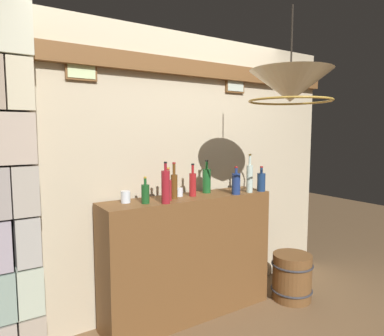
{
  "coord_description": "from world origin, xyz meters",
  "views": [
    {
      "loc": [
        -1.55,
        -1.61,
        1.61
      ],
      "look_at": [
        0.0,
        0.79,
        1.31
      ],
      "focal_mm": 32.15,
      "sensor_mm": 36.0,
      "label": 1
    }
  ],
  "objects": [
    {
      "name": "liquor_bottle_vermouth",
      "position": [
        0.58,
        0.71,
        1.19
      ],
      "size": [
        0.06,
        0.06,
        0.35
      ],
      "color": "silver",
      "rests_on": "bar_shelf_unit"
    },
    {
      "name": "liquor_bottle_gin",
      "position": [
        -0.23,
        0.78,
        1.16
      ],
      "size": [
        0.06,
        0.06,
        0.27
      ],
      "color": "maroon",
      "rests_on": "bar_shelf_unit"
    },
    {
      "name": "bar_shelf_unit",
      "position": [
        0.0,
        0.84,
        0.53
      ],
      "size": [
        1.54,
        0.37,
        1.06
      ],
      "primitive_type": "cube",
      "color": "brown",
      "rests_on": "ground"
    },
    {
      "name": "glass_tumbler_rocks",
      "position": [
        -0.06,
        0.89,
        1.1
      ],
      "size": [
        0.06,
        0.06,
        0.07
      ],
      "color": "silver",
      "rests_on": "bar_shelf_unit"
    },
    {
      "name": "liquor_bottle_mezcal",
      "position": [
        -0.43,
        0.78,
        1.14
      ],
      "size": [
        0.06,
        0.06,
        0.21
      ],
      "color": "#1A4E20",
      "rests_on": "bar_shelf_unit"
    },
    {
      "name": "wooden_barrel",
      "position": [
        0.99,
        0.54,
        0.22
      ],
      "size": [
        0.4,
        0.4,
        0.44
      ],
      "color": "brown",
      "rests_on": "ground"
    },
    {
      "name": "glass_tumbler_highball",
      "position": [
        -0.55,
        0.89,
        1.11
      ],
      "size": [
        0.07,
        0.07,
        0.09
      ],
      "color": "silver",
      "rests_on": "bar_shelf_unit"
    },
    {
      "name": "stone_pillar",
      "position": [
        -1.35,
        0.97,
        1.23
      ],
      "size": [
        0.35,
        0.3,
        2.42
      ],
      "color": "#A69A8E",
      "rests_on": "ground"
    },
    {
      "name": "liquor_bottle_port",
      "position": [
        0.04,
        0.84,
        1.17
      ],
      "size": [
        0.06,
        0.06,
        0.28
      ],
      "color": "maroon",
      "rests_on": "bar_shelf_unit"
    },
    {
      "name": "panelled_rear_partition",
      "position": [
        -0.0,
        1.1,
        1.31
      ],
      "size": [
        3.72,
        0.15,
        2.49
      ],
      "color": "#BCAD8E",
      "rests_on": "ground"
    },
    {
      "name": "liquor_bottle_vodka",
      "position": [
        -0.15,
        0.83,
        1.17
      ],
      "size": [
        0.06,
        0.06,
        0.3
      ],
      "color": "#5B3815",
      "rests_on": "bar_shelf_unit"
    },
    {
      "name": "liquor_bottle_tequila",
      "position": [
        -0.3,
        0.69,
        1.19
      ],
      "size": [
        0.07,
        0.07,
        0.32
      ],
      "color": "maroon",
      "rests_on": "bar_shelf_unit"
    },
    {
      "name": "liquor_bottle_rum",
      "position": [
        0.71,
        0.7,
        1.15
      ],
      "size": [
        0.08,
        0.08,
        0.23
      ],
      "color": "navy",
      "rests_on": "bar_shelf_unit"
    },
    {
      "name": "liquor_bottle_amaro",
      "position": [
        0.41,
        0.7,
        1.16
      ],
      "size": [
        0.08,
        0.08,
        0.25
      ],
      "color": "navy",
      "rests_on": "bar_shelf_unit"
    },
    {
      "name": "pendant_lamp",
      "position": [
        0.38,
        0.09,
        1.93
      ],
      "size": [
        0.59,
        0.59,
        0.66
      ],
      "color": "#EFE5C6"
    },
    {
      "name": "liquor_bottle_scotch",
      "position": [
        0.23,
        0.91,
        1.17
      ],
      "size": [
        0.08,
        0.08,
        0.3
      ],
      "color": "#1B5624",
      "rests_on": "bar_shelf_unit"
    }
  ]
}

